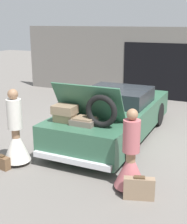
% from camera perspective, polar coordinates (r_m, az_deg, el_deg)
% --- Properties ---
extents(ground_plane, '(40.00, 40.00, 0.00)m').
position_cam_1_polar(ground_plane, '(8.49, 3.65, -4.43)').
color(ground_plane, slate).
extents(garage_wall_back, '(12.00, 0.14, 2.80)m').
position_cam_1_polar(garage_wall_back, '(12.61, 11.79, 8.61)').
color(garage_wall_back, slate).
rests_on(garage_wall_back, ground_plane).
extents(car, '(1.91, 4.74, 1.73)m').
position_cam_1_polar(car, '(8.28, 3.68, -0.57)').
color(car, '#336047').
rests_on(car, ground_plane).
extents(person_left, '(0.59, 0.59, 1.67)m').
position_cam_1_polar(person_left, '(6.90, -13.98, -4.60)').
color(person_left, '#997051').
rests_on(person_left, ground_plane).
extents(person_right, '(0.59, 0.59, 1.55)m').
position_cam_1_polar(person_right, '(5.75, 6.80, -9.04)').
color(person_right, '#997051').
rests_on(person_right, ground_plane).
extents(suitcase_beside_left_person, '(0.40, 0.22, 0.30)m').
position_cam_1_polar(suitcase_beside_left_person, '(6.93, -16.39, -8.82)').
color(suitcase_beside_left_person, brown).
rests_on(suitcase_beside_left_person, ground_plane).
extents(suitcase_beside_right_person, '(0.56, 0.30, 0.43)m').
position_cam_1_polar(suitcase_beside_right_person, '(5.63, 8.31, -13.65)').
color(suitcase_beside_right_person, '#8C7259').
rests_on(suitcase_beside_right_person, ground_plane).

